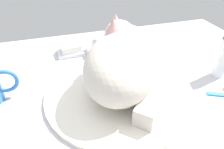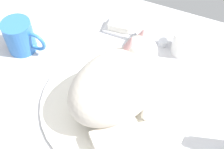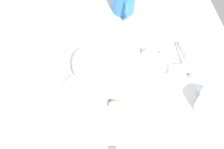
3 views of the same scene
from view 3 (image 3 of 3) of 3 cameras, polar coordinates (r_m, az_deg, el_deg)
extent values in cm
cube|color=silver|center=(76.91, 0.56, -2.88)|extent=(110.00, 82.50, 3.00)
cylinder|color=white|center=(75.21, 0.58, -2.08)|extent=(37.87, 37.87, 1.01)
cylinder|color=silver|center=(79.36, 18.51, 0.28)|extent=(3.60, 3.60, 4.39)
cube|color=silver|center=(75.30, 15.99, 1.38)|extent=(2.00, 8.97, 2.00)
cylinder|color=silver|center=(82.94, 17.33, 2.54)|extent=(2.80, 2.80, 1.80)
cylinder|color=silver|center=(78.03, 19.28, -3.21)|extent=(2.80, 2.80, 1.80)
ellipsoid|color=beige|center=(68.85, 0.63, 1.38)|extent=(26.12, 29.68, 14.39)
sphere|color=beige|center=(65.35, 8.74, 2.12)|extent=(10.96, 10.96, 8.24)
ellipsoid|color=white|center=(67.17, 7.16, 1.39)|extent=(6.38, 6.77, 4.53)
cone|color=#DB9E9E|center=(63.66, 7.84, 5.43)|extent=(4.93, 4.93, 3.71)
cone|color=#DB9E9E|center=(63.47, 11.07, 4.54)|extent=(4.93, 4.93, 3.71)
cube|color=beige|center=(70.74, -6.68, -4.38)|extent=(10.81, 11.01, 4.34)
ellipsoid|color=white|center=(68.54, 1.82, -7.43)|extent=(5.64, 6.60, 3.91)
cylinder|color=#3372C6|center=(94.29, 2.67, 16.55)|extent=(8.28, 8.28, 9.77)
torus|color=#3372C6|center=(90.24, 3.13, 14.43)|extent=(6.47, 1.00, 6.47)
cylinder|color=white|center=(73.19, 21.16, -6.13)|extent=(6.80, 6.80, 7.21)
cube|color=white|center=(85.71, 16.93, 4.65)|extent=(9.00, 6.40, 1.20)
cube|color=white|center=(84.45, 17.21, 5.38)|extent=(6.84, 5.62, 2.24)
camera|label=1|loc=(0.71, -38.70, 20.98)|focal=34.63mm
camera|label=2|loc=(0.40, -72.31, 27.91)|focal=47.63mm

